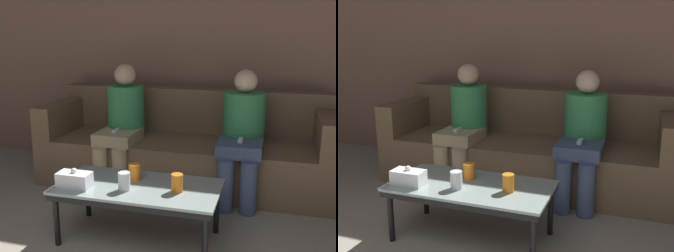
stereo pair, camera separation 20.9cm
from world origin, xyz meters
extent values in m
cube|color=#8C6651|center=(0.00, 3.75, 1.30)|extent=(12.00, 0.06, 2.60)
cube|color=brown|center=(0.00, 3.19, 0.21)|extent=(2.64, 0.86, 0.43)
cube|color=brown|center=(0.00, 3.52, 0.64)|extent=(2.64, 0.20, 0.43)
cube|color=brown|center=(-1.23, 3.19, 0.58)|extent=(0.18, 0.86, 0.30)
cube|color=brown|center=(1.23, 3.19, 0.58)|extent=(0.18, 0.86, 0.30)
cube|color=#8C9E99|center=(-0.05, 2.09, 0.38)|extent=(1.09, 0.55, 0.02)
cube|color=black|center=(-0.05, 2.09, 0.35)|extent=(1.07, 0.54, 0.04)
cylinder|color=black|center=(-0.55, 1.87, 0.17)|extent=(0.04, 0.04, 0.33)
cylinder|color=black|center=(0.44, 1.87, 0.17)|extent=(0.04, 0.04, 0.33)
cylinder|color=black|center=(-0.55, 2.32, 0.17)|extent=(0.04, 0.04, 0.33)
cylinder|color=black|center=(0.44, 2.32, 0.17)|extent=(0.04, 0.04, 0.33)
cylinder|color=orange|center=(-0.11, 2.19, 0.45)|extent=(0.08, 0.08, 0.11)
cylinder|color=orange|center=(0.22, 2.06, 0.45)|extent=(0.08, 0.08, 0.12)
cylinder|color=silver|center=(-0.11, 1.99, 0.45)|extent=(0.08, 0.08, 0.12)
cube|color=white|center=(-0.45, 1.95, 0.44)|extent=(0.22, 0.12, 0.10)
sphere|color=white|center=(-0.45, 1.95, 0.50)|extent=(0.04, 0.04, 0.04)
cylinder|color=tan|center=(-0.63, 2.73, 0.21)|extent=(0.13, 0.13, 0.43)
cylinder|color=tan|center=(-0.45, 2.73, 0.21)|extent=(0.13, 0.13, 0.43)
cube|color=tan|center=(-0.54, 2.93, 0.48)|extent=(0.34, 0.41, 0.10)
cylinder|color=#388E51|center=(-0.54, 3.14, 0.67)|extent=(0.34, 0.34, 0.48)
sphere|color=#DBAD89|center=(-0.54, 3.14, 1.01)|extent=(0.20, 0.20, 0.20)
cube|color=white|center=(-0.54, 2.89, 0.54)|extent=(0.04, 0.12, 0.02)
cylinder|color=#47567A|center=(0.45, 2.68, 0.21)|extent=(0.13, 0.13, 0.43)
cylinder|color=#47567A|center=(0.63, 2.68, 0.21)|extent=(0.13, 0.13, 0.43)
cube|color=#47567A|center=(0.54, 2.91, 0.48)|extent=(0.35, 0.46, 0.10)
cylinder|color=#388E51|center=(0.54, 3.14, 0.66)|extent=(0.35, 0.35, 0.46)
sphere|color=beige|center=(0.54, 3.14, 0.99)|extent=(0.20, 0.20, 0.20)
cube|color=white|center=(0.54, 2.86, 0.54)|extent=(0.04, 0.12, 0.02)
camera|label=1|loc=(0.80, -0.22, 1.39)|focal=42.00mm
camera|label=2|loc=(1.00, -0.16, 1.39)|focal=42.00mm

